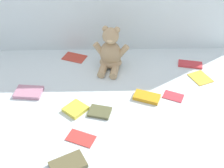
{
  "coord_description": "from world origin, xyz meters",
  "views": [
    {
      "loc": [
        -0.03,
        -1.21,
        0.97
      ],
      "look_at": [
        0.0,
        -0.1,
        0.1
      ],
      "focal_mm": 45.97,
      "sensor_mm": 36.0,
      "label": 1
    }
  ],
  "objects": [
    {
      "name": "ground_plane",
      "position": [
        0.0,
        0.0,
        0.0
      ],
      "size": [
        3.2,
        3.2,
        0.0
      ],
      "primitive_type": "plane",
      "color": "silver"
    },
    {
      "name": "teddy_bear",
      "position": [
        0.0,
        0.2,
        0.09
      ],
      "size": [
        0.21,
        0.2,
        0.25
      ],
      "rotation": [
        0.0,
        0.0,
        -0.2
      ],
      "color": "tan",
      "rests_on": "ground_plane"
    },
    {
      "name": "book_case_0",
      "position": [
        -0.18,
        -0.18,
        0.01
      ],
      "size": [
        0.14,
        0.14,
        0.02
      ],
      "primitive_type": "cube",
      "rotation": [
        0.0,
        0.0,
        2.41
      ],
      "color": "yellow",
      "rests_on": "ground_plane"
    },
    {
      "name": "book_case_1",
      "position": [
        0.47,
        0.2,
        0.01
      ],
      "size": [
        0.15,
        0.1,
        0.01
      ],
      "primitive_type": "cube",
      "rotation": [
        0.0,
        0.0,
        1.34
      ],
      "color": "#C7323A",
      "rests_on": "ground_plane"
    },
    {
      "name": "book_case_2",
      "position": [
        -0.18,
        -0.5,
        0.01
      ],
      "size": [
        0.16,
        0.14,
        0.02
      ],
      "primitive_type": "cube",
      "rotation": [
        0.0,
        0.0,
        5.18
      ],
      "color": "brown",
      "rests_on": "ground_plane"
    },
    {
      "name": "book_case_3",
      "position": [
        0.18,
        -0.1,
        0.01
      ],
      "size": [
        0.15,
        0.12,
        0.02
      ],
      "primitive_type": "cube",
      "rotation": [
        0.0,
        0.0,
        1.18
      ],
      "color": "orange",
      "rests_on": "ground_plane"
    },
    {
      "name": "book_case_4",
      "position": [
        -0.14,
        -0.36,
        0.0
      ],
      "size": [
        0.14,
        0.11,
        0.01
      ],
      "primitive_type": "cube",
      "rotation": [
        0.0,
        0.0,
        4.3
      ],
      "color": "red",
      "rests_on": "ground_plane"
    },
    {
      "name": "book_case_5",
      "position": [
        0.32,
        -0.09,
        0.0
      ],
      "size": [
        0.12,
        0.1,
        0.01
      ],
      "primitive_type": "cube",
      "rotation": [
        0.0,
        0.0,
        4.26
      ],
      "color": "#CB3842",
      "rests_on": "ground_plane"
    },
    {
      "name": "book_case_6",
      "position": [
        -0.22,
        0.3,
        0.0
      ],
      "size": [
        0.16,
        0.14,
        0.01
      ],
      "primitive_type": "cube",
      "rotation": [
        0.0,
        0.0,
        4.33
      ],
      "color": "#C33C2C",
      "rests_on": "ground_plane"
    },
    {
      "name": "book_case_7",
      "position": [
        -0.06,
        -0.2,
        0.01
      ],
      "size": [
        0.12,
        0.1,
        0.01
      ],
      "primitive_type": "cube",
      "rotation": [
        0.0,
        0.0,
        4.45
      ],
      "color": "brown",
      "rests_on": "ground_plane"
    },
    {
      "name": "book_case_8",
      "position": [
        0.5,
        0.07,
        0.0
      ],
      "size": [
        0.13,
        0.15,
        0.01
      ],
      "primitive_type": "cube",
      "rotation": [
        0.0,
        0.0,
        0.39
      ],
      "color": "yellow",
      "rests_on": "ground_plane"
    },
    {
      "name": "book_case_9",
      "position": [
        -0.43,
        -0.04,
        0.01
      ],
      "size": [
        0.15,
        0.11,
        0.02
      ],
      "primitive_type": "cube",
      "rotation": [
        0.0,
        0.0,
        4.6
      ],
      "color": "#BA7D96",
      "rests_on": "ground_plane"
    }
  ]
}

